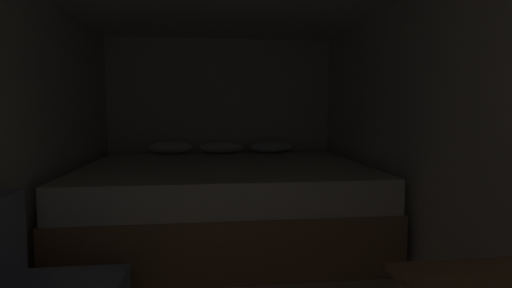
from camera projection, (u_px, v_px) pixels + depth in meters
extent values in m
cube|color=beige|center=(221.00, 125.00, 4.66)|extent=(2.71, 0.05, 2.02)
cube|color=beige|center=(445.00, 140.00, 2.45)|extent=(0.05, 4.73, 2.02)
cube|color=#9E7247|center=(225.00, 214.00, 3.64)|extent=(2.49, 2.06, 0.45)
cube|color=beige|center=(225.00, 177.00, 3.60)|extent=(2.45, 2.02, 0.26)
ellipsoid|color=white|center=(171.00, 148.00, 4.33)|extent=(0.48, 0.32, 0.14)
ellipsoid|color=white|center=(271.00, 146.00, 4.46)|extent=(0.48, 0.32, 0.14)
ellipsoid|color=white|center=(222.00, 147.00, 4.40)|extent=(0.48, 0.32, 0.14)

